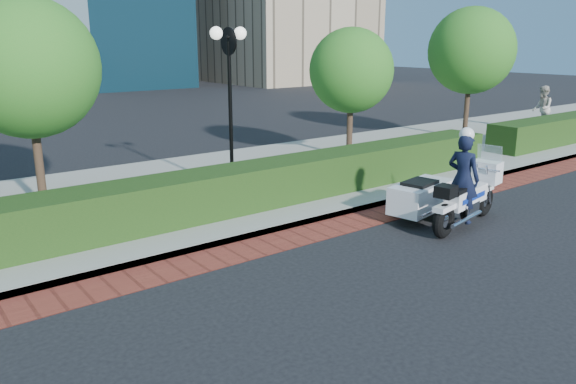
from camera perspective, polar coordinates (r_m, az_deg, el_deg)
ground at (r=10.69m, az=4.63°, el=-7.08°), size 120.00×120.00×0.00m
brick_strip at (r=11.76m, az=-0.25°, el=-4.87°), size 60.00×1.00×0.01m
sidewalk at (r=15.41m, az=-10.38°, el=0.04°), size 60.00×8.00×0.15m
hedge_main at (r=13.23m, az=-5.74°, el=0.28°), size 18.00×1.20×1.00m
hedge_far at (r=25.37m, az=26.89°, el=5.91°), size 10.00×1.20×1.00m
lamppost at (r=14.71m, az=-5.94°, el=10.92°), size 1.02×0.70×4.21m
tree_b at (r=14.19m, az=-24.94°, el=11.38°), size 3.20×3.20×4.89m
tree_c at (r=19.10m, az=6.45°, el=12.15°), size 2.80×2.80×4.30m
tree_d at (r=24.02m, az=18.13°, el=13.47°), size 3.40×3.40×5.16m
police_motorcycle at (r=13.04m, az=15.86°, el=0.10°), size 2.77×1.99×2.26m
pedestrian at (r=27.09m, az=24.40°, el=7.73°), size 1.21×1.16×1.97m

